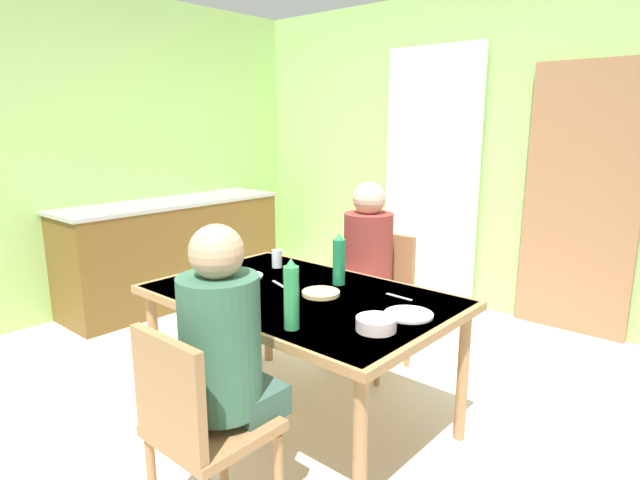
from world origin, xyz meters
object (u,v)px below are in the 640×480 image
at_px(chair_near_diner, 197,424).
at_px(chair_far_diner, 378,292).
at_px(person_far_diner, 367,253).
at_px(person_near_diner, 223,340).
at_px(serving_bowl_center, 376,324).
at_px(water_bottle_green_near, 339,260).
at_px(kitchen_counter, 173,251).
at_px(water_bottle_green_far, 291,296).
at_px(dining_table, 301,305).

bearing_deg(chair_near_diner, chair_far_diner, 102.63).
xyz_separation_m(chair_far_diner, person_far_diner, (-0.00, -0.14, 0.28)).
bearing_deg(person_near_diner, serving_bowl_center, 62.41).
height_order(person_near_diner, water_bottle_green_near, person_near_diner).
bearing_deg(water_bottle_green_near, chair_far_diner, 104.51).
xyz_separation_m(kitchen_counter, chair_far_diner, (2.14, 0.11, 0.05)).
bearing_deg(chair_far_diner, person_far_diner, 90.00).
relative_size(chair_far_diner, water_bottle_green_far, 2.87).
relative_size(person_near_diner, person_far_diner, 1.00).
bearing_deg(dining_table, person_far_diner, 98.50).
bearing_deg(person_far_diner, kitchen_counter, -0.80).
height_order(dining_table, water_bottle_green_near, water_bottle_green_near).
relative_size(chair_far_diner, person_far_diner, 1.13).
xyz_separation_m(dining_table, person_near_diner, (0.27, -0.71, 0.12)).
relative_size(person_far_diner, serving_bowl_center, 4.53).
height_order(kitchen_counter, chair_far_diner, kitchen_counter).
bearing_deg(person_far_diner, serving_bowl_center, 128.10).
bearing_deg(kitchen_counter, serving_bowl_center, -17.54).
xyz_separation_m(chair_near_diner, person_near_diner, (-0.00, 0.14, 0.28)).
height_order(person_far_diner, serving_bowl_center, person_far_diner).
relative_size(chair_far_diner, water_bottle_green_near, 3.12).
xyz_separation_m(dining_table, chair_far_diner, (-0.11, 0.85, -0.17)).
xyz_separation_m(water_bottle_green_near, water_bottle_green_far, (0.24, -0.61, 0.01)).
bearing_deg(water_bottle_green_near, dining_table, -101.31).
xyz_separation_m(chair_near_diner, chair_far_diner, (-0.38, 1.69, 0.00)).
relative_size(chair_near_diner, water_bottle_green_near, 3.12).
xyz_separation_m(chair_near_diner, water_bottle_green_near, (-0.22, 1.09, 0.36)).
bearing_deg(person_far_diner, person_near_diner, 104.95).
height_order(chair_near_diner, water_bottle_green_near, water_bottle_green_near).
height_order(water_bottle_green_far, serving_bowl_center, water_bottle_green_far).
bearing_deg(kitchen_counter, chair_near_diner, -32.23).
distance_m(chair_far_diner, person_far_diner, 0.31).
xyz_separation_m(chair_near_diner, water_bottle_green_far, (0.02, 0.48, 0.37)).
distance_m(kitchen_counter, chair_far_diner, 2.14).
bearing_deg(water_bottle_green_near, serving_bowl_center, -37.32).
bearing_deg(serving_bowl_center, chair_far_diner, 124.08).
relative_size(water_bottle_green_near, water_bottle_green_far, 0.92).
distance_m(kitchen_counter, chair_near_diner, 2.97).
bearing_deg(chair_far_diner, kitchen_counter, 2.86).
xyz_separation_m(dining_table, chair_near_diner, (0.27, -0.85, -0.17)).
bearing_deg(serving_bowl_center, water_bottle_green_far, -141.92).
xyz_separation_m(kitchen_counter, water_bottle_green_near, (2.29, -0.49, 0.41)).
relative_size(kitchen_counter, chair_far_diner, 2.28).
height_order(kitchen_counter, chair_near_diner, kitchen_counter).
bearing_deg(chair_near_diner, water_bottle_green_far, 87.93).
distance_m(chair_near_diner, water_bottle_green_far, 0.61).
bearing_deg(person_near_diner, kitchen_counter, 150.05).
bearing_deg(chair_far_diner, dining_table, 97.14).
xyz_separation_m(chair_far_diner, water_bottle_green_far, (0.40, -1.21, 0.37)).
distance_m(person_far_diner, water_bottle_green_far, 1.15).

